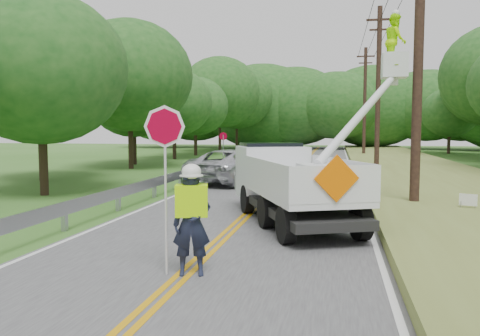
# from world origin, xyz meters

# --- Properties ---
(ground) EXTENTS (140.00, 140.00, 0.00)m
(ground) POSITION_xyz_m (0.00, 0.00, 0.00)
(ground) COLOR #2D5C1A
(ground) RESTS_ON ground
(road) EXTENTS (7.20, 96.00, 0.03)m
(road) POSITION_xyz_m (0.00, 14.00, 0.01)
(road) COLOR #444346
(road) RESTS_ON ground
(guardrail) EXTENTS (0.18, 48.00, 0.77)m
(guardrail) POSITION_xyz_m (-4.02, 14.91, 0.55)
(guardrail) COLOR #9C9EA4
(guardrail) RESTS_ON ground
(utility_poles) EXTENTS (1.60, 43.30, 10.00)m
(utility_poles) POSITION_xyz_m (5.00, 17.02, 5.27)
(utility_poles) COLOR black
(utility_poles) RESTS_ON ground
(tall_grass_verge) EXTENTS (7.00, 96.00, 0.30)m
(tall_grass_verge) POSITION_xyz_m (7.10, 14.00, 0.15)
(tall_grass_verge) COLOR olive
(tall_grass_verge) RESTS_ON ground
(treeline_left) EXTENTS (10.21, 56.32, 10.54)m
(treeline_left) POSITION_xyz_m (-10.34, 29.49, 5.66)
(treeline_left) COLOR #332319
(treeline_left) RESTS_ON ground
(treeline_horizon) EXTENTS (56.70, 14.60, 11.35)m
(treeline_horizon) POSITION_xyz_m (1.34, 56.18, 5.50)
(treeline_horizon) COLOR #194B19
(treeline_horizon) RESTS_ON ground
(flagger) EXTENTS (1.12, 0.59, 2.95)m
(flagger) POSITION_xyz_m (0.13, 1.12, 1.07)
(flagger) COLOR #191E33
(flagger) RESTS_ON road
(bucket_truck) EXTENTS (5.34, 6.47, 6.09)m
(bucket_truck) POSITION_xyz_m (1.42, 7.10, 1.44)
(bucket_truck) COLOR black
(bucket_truck) RESTS_ON road
(suv_silver) EXTENTS (4.19, 6.25, 1.59)m
(suv_silver) POSITION_xyz_m (-2.14, 15.32, 0.82)
(suv_silver) COLOR silver
(suv_silver) RESTS_ON road
(suv_darkgrey) EXTENTS (3.90, 5.85, 1.57)m
(suv_darkgrey) POSITION_xyz_m (-1.79, 22.12, 0.81)
(suv_darkgrey) COLOR #33353A
(suv_darkgrey) RESTS_ON road
(stop_sign_permanent) EXTENTS (0.50, 0.06, 2.37)m
(stop_sign_permanent) POSITION_xyz_m (-4.32, 21.92, 1.55)
(stop_sign_permanent) COLOR #9C9EA4
(stop_sign_permanent) RESTS_ON ground
(yard_sign) EXTENTS (0.46, 0.20, 0.70)m
(yard_sign) POSITION_xyz_m (6.32, 7.93, 0.50)
(yard_sign) COLOR white
(yard_sign) RESTS_ON ground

